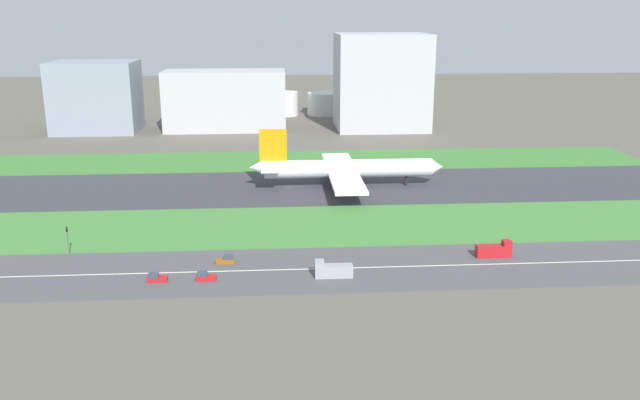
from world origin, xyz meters
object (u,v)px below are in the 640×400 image
car_1 (205,277)px  truck_0 (333,270)px  fuel_tank_west (237,101)px  car_2 (226,260)px  traffic_light (68,239)px  office_tower (381,82)px  terminal_building (96,97)px  car_0 (156,278)px  fuel_tank_east (324,104)px  fuel_tank_centre (284,104)px  truck_1 (494,250)px  airliner (343,169)px  hangar_building (225,100)px

car_1 → truck_0: truck_0 is taller
car_1 → fuel_tank_west: bearing=-88.9°
car_2 → traffic_light: 39.22m
truck_0 → office_tower: (41.01, 192.00, 21.42)m
truck_0 → terminal_building: terminal_building is taller
car_0 → car_1: bearing=-180.0°
car_1 → terminal_building: size_ratio=0.11×
car_0 → fuel_tank_east: fuel_tank_east is taller
car_0 → terminal_building: (-59.34, 192.00, 15.89)m
fuel_tank_centre → fuel_tank_east: bearing=0.0°
car_0 → truck_0: 38.63m
car_1 → office_tower: (69.08, 192.00, 22.17)m
truck_1 → fuel_tank_east: bearing=96.0°
terminal_building → car_2: bearing=-67.9°
traffic_light → fuel_tank_centre: bearing=75.8°
airliner → truck_1: size_ratio=7.74×
car_2 → truck_1: size_ratio=0.52×
terminal_building → fuel_tank_centre: terminal_building is taller
traffic_light → fuel_tank_east: fuel_tank_east is taller
car_2 → fuel_tank_centre: fuel_tank_centre is taller
hangar_building → fuel_tank_west: hangar_building is taller
car_0 → office_tower: (79.63, 192.00, 22.17)m
fuel_tank_west → fuel_tank_centre: bearing=0.0°
truck_0 → fuel_tank_centre: size_ratio=0.52×
truck_1 → hangar_building: (-75.98, 182.00, 12.80)m
car_0 → fuel_tank_centre: bearing=-97.6°
truck_1 → terminal_building: terminal_building is taller
car_0 → fuel_tank_west: size_ratio=0.26×
traffic_light → fuel_tank_centre: (55.58, 219.01, 2.25)m
airliner → fuel_tank_centre: 159.94m
car_2 → fuel_tank_centre: size_ratio=0.27×
terminal_building → fuel_tank_east: (114.14, 45.00, -10.59)m
truck_0 → traffic_light: 64.98m
truck_0 → fuel_tank_east: bearing=-93.9°
car_1 → truck_0: 28.08m
car_2 → office_tower: bearing=70.3°
office_tower → fuel_tank_east: (-24.83, 45.00, -16.87)m
truck_0 → fuel_tank_east: 237.60m
hangar_building → fuel_tank_east: 69.42m
office_tower → truck_0: bearing=-102.1°
airliner → car_0: bearing=-122.2°
terminal_building → hangar_building: size_ratio=0.67×
airliner → traffic_light: 94.44m
airliner → traffic_light: bearing=-140.5°
car_0 → truck_0: truck_0 is taller
fuel_tank_west → car_1: bearing=-88.9°
office_tower → car_0: bearing=-112.5°
terminal_building → fuel_tank_west: terminal_building is taller
truck_0 → fuel_tank_west: (-32.63, 237.00, 6.72)m
fuel_tank_west → truck_0: bearing=-82.2°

